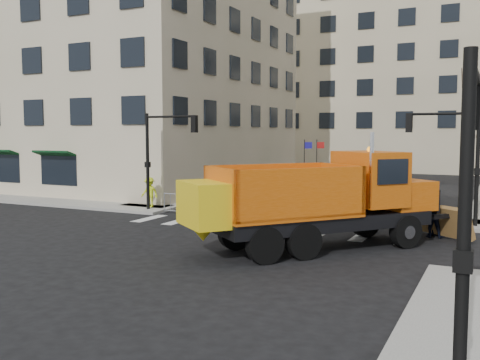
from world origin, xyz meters
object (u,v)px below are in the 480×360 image
at_px(worker, 150,192).
at_px(newspaper_box, 407,208).
at_px(cop_c, 434,216).
at_px(plow_truck, 316,198).
at_px(cop_a, 434,215).
at_px(cop_b, 433,215).

bearing_deg(worker, newspaper_box, 10.57).
bearing_deg(worker, cop_c, -1.93).
height_order(worker, newspaper_box, worker).
xyz_separation_m(plow_truck, cop_c, (3.67, 4.80, -1.11)).
height_order(cop_a, newspaper_box, cop_a).
bearing_deg(cop_c, worker, -67.29).
bearing_deg(cop_b, cop_c, -85.03).
bearing_deg(plow_truck, cop_b, -0.50).
bearing_deg(cop_a, cop_c, 180.00).
relative_size(worker, newspaper_box, 1.54).
relative_size(cop_a, cop_c, 1.06).
distance_m(cop_a, cop_b, 0.42).
height_order(cop_b, worker, cop_b).
bearing_deg(cop_a, plow_truck, 35.50).
relative_size(cop_b, worker, 1.11).
xyz_separation_m(cop_b, newspaper_box, (-1.61, 3.55, -0.24)).
distance_m(cop_b, newspaper_box, 3.90).
bearing_deg(newspaper_box, worker, -165.14).
height_order(plow_truck, worker, plow_truck).
xyz_separation_m(worker, newspaper_box, (13.74, 2.01, -0.30)).
xyz_separation_m(cop_c, newspaper_box, (-1.61, 3.13, -0.12)).
height_order(plow_truck, cop_c, plow_truck).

